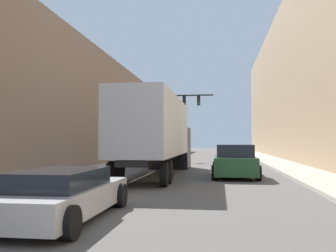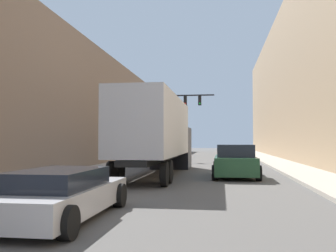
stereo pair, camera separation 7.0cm
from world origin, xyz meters
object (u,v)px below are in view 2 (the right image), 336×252
suv_car (235,162)px  semi_truck (159,133)px  traffic_signal_gantry (172,112)px  sedan_car (62,194)px

suv_car → semi_truck: bearing=172.8°
semi_truck → traffic_signal_gantry: 15.84m
sedan_car → traffic_signal_gantry: size_ratio=0.74×
semi_truck → sedan_car: semi_truck is taller
semi_truck → sedan_car: 11.45m
sedan_car → traffic_signal_gantry: 27.24m
suv_car → traffic_signal_gantry: bearing=108.3°
suv_car → traffic_signal_gantry: 17.38m
semi_truck → traffic_signal_gantry: size_ratio=1.96×
suv_car → sedan_car: bearing=-111.7°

